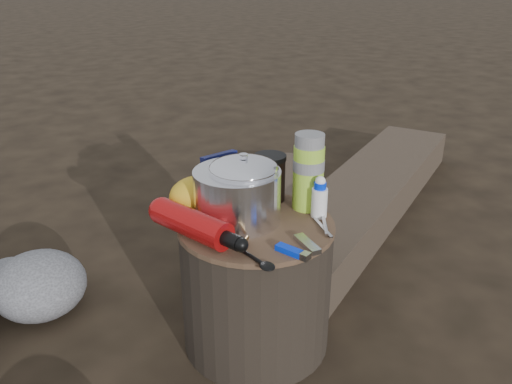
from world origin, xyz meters
name	(u,v)px	position (x,y,z in m)	size (l,w,h in m)	color
ground	(256,339)	(0.00, 0.00, 0.00)	(60.00, 60.00, 0.00)	black
stump	(256,284)	(0.00, 0.00, 0.19)	(0.42, 0.42, 0.39)	black
log_main	(358,205)	(0.73, 0.51, 0.08)	(0.32, 1.90, 0.16)	#403429
log_small	(264,213)	(0.36, 0.66, 0.05)	(0.23, 1.27, 0.11)	#403429
foil_windscreen	(237,196)	(-0.04, 0.04, 0.46)	(0.23, 0.23, 0.14)	silver
camping_pot	(244,189)	(-0.02, 0.03, 0.48)	(0.18, 0.18, 0.18)	white
fuel_bottle	(192,224)	(-0.18, 0.00, 0.42)	(0.07, 0.31, 0.07)	#AA0E0F
thermos	(308,172)	(0.18, 0.03, 0.50)	(0.09, 0.09, 0.22)	#A5DA36
travel_mug	(270,178)	(0.11, 0.13, 0.46)	(0.09, 0.09, 0.14)	black
stuff_sack	(197,195)	(-0.12, 0.13, 0.44)	(0.15, 0.13, 0.10)	gold
food_pouch	(221,178)	(-0.03, 0.18, 0.46)	(0.11, 0.03, 0.14)	#0F1346
lighter	(290,250)	(0.00, -0.18, 0.40)	(0.02, 0.09, 0.02)	#052EF3
multitool	(307,244)	(0.06, -0.17, 0.39)	(0.03, 0.09, 0.01)	#ADADB2
pot_grabber	(323,227)	(0.15, -0.10, 0.39)	(0.03, 0.11, 0.01)	#ADADB2
spork	(250,255)	(-0.09, -0.15, 0.39)	(0.03, 0.14, 0.01)	black
squeeze_bottle	(319,199)	(0.18, -0.04, 0.44)	(0.04, 0.04, 0.10)	white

